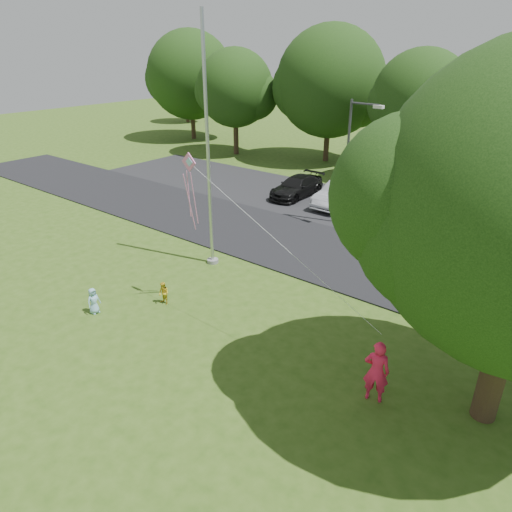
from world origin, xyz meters
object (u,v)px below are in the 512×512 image
Objects in this scene: street_lamp at (352,153)px; child_blue at (94,301)px; woman at (376,371)px; trash_can at (409,229)px; kite at (193,178)px; child_yellow at (164,293)px; flagpole at (209,170)px.

child_blue is (-2.83, -13.54, -3.36)m from street_lamp.
trash_can is at bearing -90.66° from woman.
trash_can is 0.14× the size of kite.
child_blue is at bearing -5.74° from woman.
child_blue is at bearing -124.42° from child_yellow.
flagpole reaches higher than child_blue.
street_lamp is at bearing -76.58° from woman.
child_yellow is at bearing -37.63° from child_blue.
child_yellow is (-8.30, -0.12, -0.49)m from woman.
street_lamp is 12.13m from child_yellow.
woman is at bearing -72.84° from trash_can.
woman is at bearing 3.06° from child_yellow.
child_blue is (-0.45, -5.69, -3.67)m from flagpole.
child_yellow is (-1.36, -11.56, -3.41)m from street_lamp.
flagpole is 10.51m from woman.
child_blue is (-9.77, -2.09, -0.43)m from woman.
kite is (-3.60, -10.95, 4.27)m from trash_can.
kite is at bearing -53.88° from flagpole.
flagpole reaches higher than woman.
kite is at bearing -23.00° from woman.
street_lamp is at bearing -12.78° from child_blue.
flagpole reaches higher than kite.
woman is (3.58, -11.60, 0.38)m from trash_can.
flagpole is 8.21m from street_lamp.
kite reaches higher than child_yellow.
trash_can is 12.63m from child_yellow.
street_lamp is at bearing 85.54° from child_yellow.
trash_can is 12.29m from kite.
woman is (9.33, -3.60, -3.24)m from flagpole.
flagpole is 10.50m from trash_can.
child_blue is 5.74m from kite.
flagpole is 11.47× the size of child_yellow.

